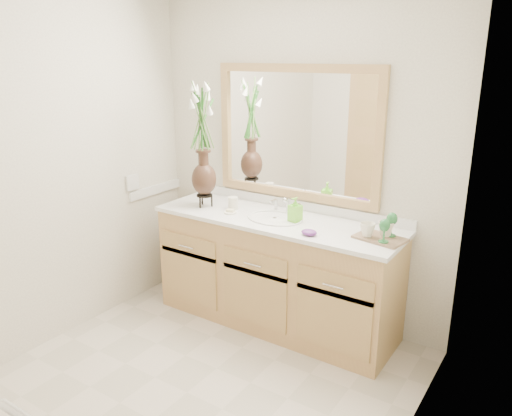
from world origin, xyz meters
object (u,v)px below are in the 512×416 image
Objects in this scene: tray at (380,238)px; tumbler at (233,203)px; flower_vase at (202,126)px; soap_bottle at (295,211)px.

tumbler is at bearing -170.19° from tray.
flower_vase is 9.58× the size of tumbler.
tray is (1.16, -0.01, -0.04)m from tumbler.
soap_bottle is (0.53, 0.01, 0.03)m from tumbler.
soap_bottle reaches higher than tumbler.
flower_vase reaches higher than tumbler.
soap_bottle is at bearing 5.38° from flower_vase.
flower_vase reaches higher than soap_bottle.
flower_vase reaches higher than tray.
tray is at bearing -0.57° from tumbler.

